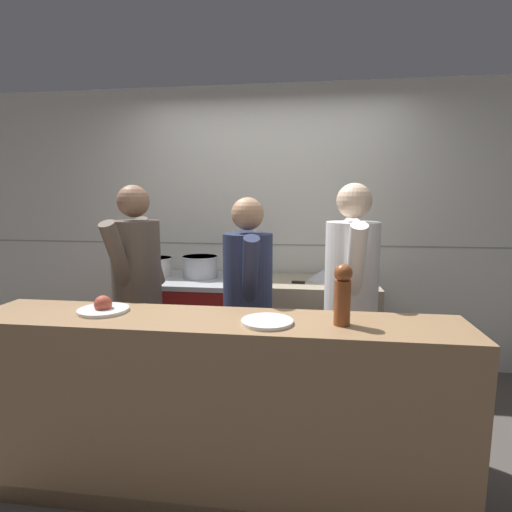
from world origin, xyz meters
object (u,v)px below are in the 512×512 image
(mixing_bowl_steel, at_px, (323,275))
(plated_dish_appetiser, at_px, (267,322))
(braising_pot, at_px, (242,269))
(chef_line, at_px, (351,299))
(plated_dish_main, at_px, (103,308))
(pepper_mill, at_px, (343,293))
(oven_range, at_px, (201,326))
(sauce_pot, at_px, (200,266))
(chef_head_cook, at_px, (137,291))
(chef_sous, at_px, (248,305))
(stock_pot, at_px, (157,266))
(chefs_knife, at_px, (312,283))

(mixing_bowl_steel, bearing_deg, plated_dish_appetiser, -101.75)
(braising_pot, height_order, mixing_bowl_steel, braising_pot)
(mixing_bowl_steel, height_order, chef_line, chef_line)
(plated_dish_main, xyz_separation_m, chef_line, (1.37, 0.63, -0.07))
(braising_pot, relative_size, pepper_mill, 1.04)
(oven_range, relative_size, sauce_pot, 3.61)
(chef_head_cook, relative_size, chef_sous, 1.05)
(chef_line, bearing_deg, mixing_bowl_steel, 100.49)
(braising_pot, bearing_deg, plated_dish_appetiser, -75.76)
(plated_dish_appetiser, height_order, chef_sous, chef_sous)
(plated_dish_appetiser, relative_size, chef_head_cook, 0.15)
(stock_pot, height_order, sauce_pot, sauce_pot)
(oven_range, bearing_deg, pepper_mill, -52.69)
(chefs_knife, bearing_deg, braising_pot, 166.90)
(chefs_knife, bearing_deg, plated_dish_main, -131.35)
(plated_dish_appetiser, bearing_deg, mixing_bowl_steel, 78.25)
(braising_pot, xyz_separation_m, plated_dish_main, (-0.52, -1.42, 0.03))
(plated_dish_appetiser, xyz_separation_m, chef_sous, (-0.20, 0.66, -0.10))
(sauce_pot, bearing_deg, chef_head_cook, -107.78)
(plated_dish_main, distance_m, chef_sous, 0.91)
(pepper_mill, distance_m, chef_line, 0.73)
(braising_pot, height_order, chef_head_cook, chef_head_cook)
(oven_range, bearing_deg, chefs_knife, -7.18)
(chefs_knife, bearing_deg, mixing_bowl_steel, 63.23)
(plated_dish_appetiser, bearing_deg, chef_line, 56.56)
(chefs_knife, bearing_deg, chef_head_cook, -153.67)
(mixing_bowl_steel, relative_size, chefs_knife, 0.67)
(plated_dish_main, bearing_deg, chef_sous, 39.56)
(plated_dish_appetiser, bearing_deg, oven_range, 116.85)
(sauce_pot, bearing_deg, stock_pot, 178.58)
(stock_pot, relative_size, chef_sous, 0.18)
(chef_head_cook, xyz_separation_m, chef_line, (1.48, -0.03, 0.00))
(mixing_bowl_steel, xyz_separation_m, chef_line, (0.15, -0.83, 0.01))
(plated_dish_appetiser, bearing_deg, chef_head_cook, 143.25)
(oven_range, distance_m, pepper_mill, 1.96)
(plated_dish_appetiser, bearing_deg, pepper_mill, 4.13)
(stock_pot, xyz_separation_m, plated_dish_main, (0.27, -1.44, 0.03))
(plated_dish_appetiser, distance_m, pepper_mill, 0.39)
(chef_head_cook, bearing_deg, chefs_knife, 32.93)
(mixing_bowl_steel, bearing_deg, chefs_knife, -116.77)
(chef_head_cook, bearing_deg, sauce_pot, 78.81)
(chefs_knife, relative_size, plated_dish_appetiser, 1.61)
(oven_range, height_order, pepper_mill, pepper_mill)
(pepper_mill, bearing_deg, oven_range, 127.31)
(sauce_pot, height_order, plated_dish_appetiser, sauce_pot)
(chefs_knife, bearing_deg, pepper_mill, -84.35)
(chefs_knife, bearing_deg, chef_sous, -121.29)
(pepper_mill, bearing_deg, plated_dish_appetiser, -175.87)
(sauce_pot, height_order, pepper_mill, pepper_mill)
(braising_pot, distance_m, chef_line, 1.16)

